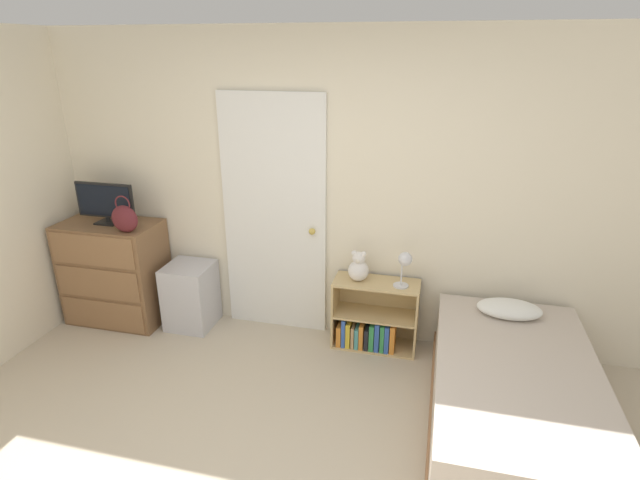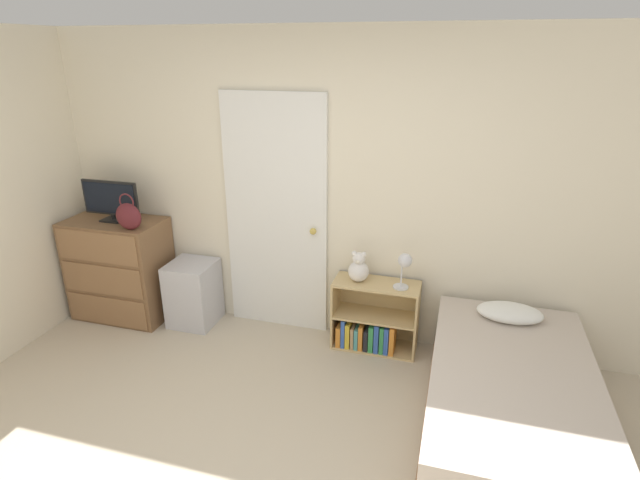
% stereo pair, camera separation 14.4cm
% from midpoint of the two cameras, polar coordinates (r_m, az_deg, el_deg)
% --- Properties ---
extents(wall_back, '(10.00, 0.06, 2.55)m').
position_cam_midpoint_polar(wall_back, '(4.11, -0.13, 5.56)').
color(wall_back, beige).
rests_on(wall_back, ground_plane).
extents(door_closed, '(0.90, 0.09, 2.07)m').
position_cam_midpoint_polar(door_closed, '(4.26, -6.19, 2.59)').
color(door_closed, white).
rests_on(door_closed, ground_plane).
extents(dresser, '(0.87, 0.50, 0.94)m').
position_cam_midpoint_polar(dresser, '(4.94, -23.15, -3.39)').
color(dresser, brown).
rests_on(dresser, ground_plane).
extents(tv, '(0.54, 0.16, 0.36)m').
position_cam_midpoint_polar(tv, '(4.73, -24.15, 3.94)').
color(tv, black).
rests_on(tv, dresser).
extents(handbag, '(0.23, 0.11, 0.32)m').
position_cam_midpoint_polar(handbag, '(4.46, -22.30, 2.29)').
color(handbag, '#591E23').
rests_on(handbag, dresser).
extents(storage_bin, '(0.40, 0.40, 0.59)m').
position_cam_midpoint_polar(storage_bin, '(4.68, -15.41, -6.13)').
color(storage_bin, silver).
rests_on(storage_bin, ground_plane).
extents(bookshelf, '(0.70, 0.30, 0.60)m').
position_cam_midpoint_polar(bookshelf, '(4.26, 4.97, -9.39)').
color(bookshelf, tan).
rests_on(bookshelf, ground_plane).
extents(teddy_bear, '(0.17, 0.17, 0.26)m').
position_cam_midpoint_polar(teddy_bear, '(4.06, 3.41, -3.20)').
color(teddy_bear, silver).
rests_on(teddy_bear, bookshelf).
extents(desk_lamp, '(0.14, 0.13, 0.30)m').
position_cam_midpoint_polar(desk_lamp, '(3.93, 8.62, -2.57)').
color(desk_lamp, silver).
rests_on(desk_lamp, bookshelf).
extents(bed, '(1.05, 1.88, 0.61)m').
position_cam_midpoint_polar(bed, '(3.60, 20.16, -16.57)').
color(bed, '#996B47').
rests_on(bed, ground_plane).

